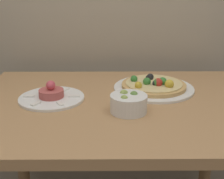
{
  "coord_description": "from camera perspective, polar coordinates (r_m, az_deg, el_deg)",
  "views": [
    {
      "loc": [
        -0.03,
        -0.69,
        1.16
      ],
      "look_at": [
        -0.02,
        0.41,
        0.76
      ],
      "focal_mm": 50.0,
      "sensor_mm": 36.0,
      "label": 1
    }
  ],
  "objects": [
    {
      "name": "tartare_plate",
      "position": [
        1.2,
        -11.0,
        -1.2
      ],
      "size": [
        0.25,
        0.25,
        0.07
      ],
      "color": "white",
      "rests_on": "dining_table"
    },
    {
      "name": "dining_table",
      "position": [
        1.21,
        0.79,
        -6.94
      ],
      "size": [
        1.09,
        0.78,
        0.72
      ],
      "color": "#AD7F51",
      "rests_on": "ground_plane"
    },
    {
      "name": "small_bowl",
      "position": [
        1.07,
        3.05,
        -2.48
      ],
      "size": [
        0.13,
        0.13,
        0.07
      ],
      "color": "white",
      "rests_on": "dining_table"
    },
    {
      "name": "pizza_plate",
      "position": [
        1.29,
        7.65,
        0.66
      ],
      "size": [
        0.33,
        0.33,
        0.06
      ],
      "color": "white",
      "rests_on": "dining_table"
    }
  ]
}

